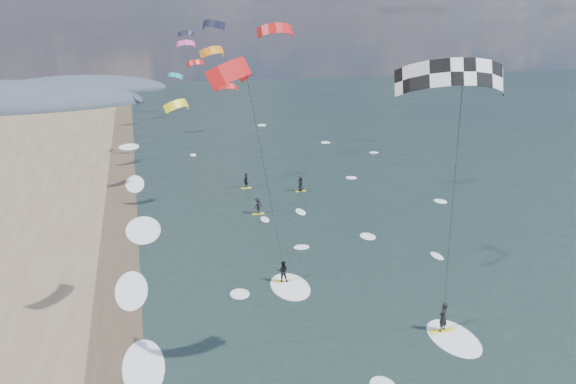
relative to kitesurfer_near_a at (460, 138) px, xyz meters
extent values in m
cube|color=#382D23|center=(-15.18, 10.10, -12.81)|extent=(3.00, 240.00, 0.00)
ellipsoid|color=#3D4756|center=(-25.18, 120.10, -12.81)|extent=(40.00, 18.00, 7.00)
cube|color=yellow|center=(3.22, 4.99, -12.78)|extent=(1.47, 0.44, 0.06)
imported|color=black|center=(3.22, 4.99, -11.84)|extent=(0.79, 0.69, 1.81)
ellipsoid|color=white|center=(3.52, 4.19, -12.81)|extent=(2.60, 4.20, 0.12)
cylinder|color=black|center=(1.22, 1.99, -4.33)|extent=(0.02, 0.02, 16.08)
cube|color=yellow|center=(-4.15, 13.54, -12.79)|extent=(1.20, 0.37, 0.06)
imported|color=black|center=(-4.15, 13.54, -11.99)|extent=(0.89, 0.79, 1.53)
ellipsoid|color=white|center=(-3.85, 12.74, -12.81)|extent=(2.60, 4.20, 0.12)
cylinder|color=black|center=(-5.90, 10.54, -4.52)|extent=(0.02, 0.02, 15.61)
cube|color=yellow|center=(-2.90, 27.30, -12.79)|extent=(1.10, 0.35, 0.05)
imported|color=black|center=(-2.90, 27.30, -11.99)|extent=(1.14, 0.96, 1.54)
cube|color=yellow|center=(2.84, 32.79, -12.79)|extent=(1.10, 0.35, 0.05)
imported|color=black|center=(2.84, 32.79, -11.99)|extent=(0.88, 0.89, 1.55)
cube|color=yellow|center=(-2.42, 35.32, -12.79)|extent=(1.10, 0.35, 0.05)
imported|color=black|center=(-2.42, 35.32, -11.96)|extent=(0.61, 0.69, 1.60)
ellipsoid|color=white|center=(-13.98, 6.10, -12.81)|extent=(2.40, 5.40, 0.11)
ellipsoid|color=white|center=(-13.98, 15.10, -12.81)|extent=(2.40, 5.40, 0.11)
ellipsoid|color=white|center=(-13.98, 26.10, -12.81)|extent=(2.40, 5.40, 0.11)
ellipsoid|color=white|center=(-13.98, 40.10, -12.81)|extent=(2.40, 5.40, 0.11)
ellipsoid|color=white|center=(-13.98, 58.10, -12.81)|extent=(2.40, 5.40, 0.11)
camera|label=1|loc=(-13.04, -20.32, 5.10)|focal=35.00mm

